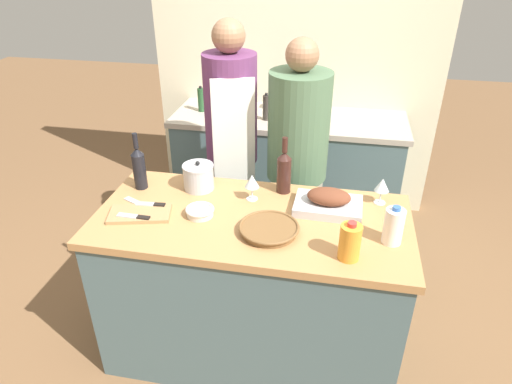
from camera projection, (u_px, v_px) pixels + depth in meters
name	position (u px, v px, depth m)	size (l,w,h in m)	color
ground_plane	(252.00, 344.00, 2.67)	(12.00, 12.00, 0.00)	brown
kitchen_island	(252.00, 286.00, 2.45)	(1.55, 0.74, 0.89)	#4C666B
back_counter	(287.00, 169.00, 3.66)	(1.76, 0.60, 0.89)	#4C666B
back_wall	(296.00, 54.00, 3.54)	(2.26, 0.10, 2.55)	beige
roasting_pan	(328.00, 202.00, 2.27)	(0.34, 0.23, 0.12)	#BCBCC1
wicker_basket	(269.00, 229.00, 2.11)	(0.28, 0.28, 0.04)	brown
cutting_board	(140.00, 214.00, 2.24)	(0.33, 0.23, 0.02)	#AD7F51
stock_pot	(199.00, 177.00, 2.45)	(0.17, 0.17, 0.16)	#B7B7BC
mixing_bowl	(200.00, 211.00, 2.24)	(0.14, 0.14, 0.04)	beige
juice_jug	(350.00, 242.00, 1.91)	(0.09, 0.09, 0.18)	orange
milk_jug	(394.00, 226.00, 2.01)	(0.09, 0.09, 0.19)	white
wine_bottle_green	(284.00, 171.00, 2.39)	(0.08, 0.08, 0.31)	#381E19
wine_bottle_dark	(139.00, 167.00, 2.43)	(0.07, 0.07, 0.32)	black
wine_glass_left	(252.00, 182.00, 2.33)	(0.07, 0.07, 0.14)	silver
wine_glass_right	(382.00, 185.00, 2.30)	(0.07, 0.07, 0.14)	silver
knife_chef	(140.00, 204.00, 2.33)	(0.20, 0.12, 0.01)	#B7B7BC
knife_paring	(135.00, 216.00, 2.20)	(0.17, 0.03, 0.01)	#B7B7BC
knife_bread	(152.00, 204.00, 2.30)	(0.15, 0.04, 0.01)	#B7B7BC
stand_mixer	(303.00, 97.00, 3.41)	(0.18, 0.14, 0.33)	#333842
condiment_bottle_tall	(201.00, 100.00, 3.50)	(0.05, 0.05, 0.20)	#234C28
condiment_bottle_short	(266.00, 108.00, 3.34)	(0.05, 0.05, 0.20)	#332D28
person_cook_aproned	(232.00, 141.00, 2.91)	(0.34, 0.36, 1.69)	beige
person_cook_guest	(297.00, 159.00, 2.80)	(0.37, 0.37, 1.61)	beige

